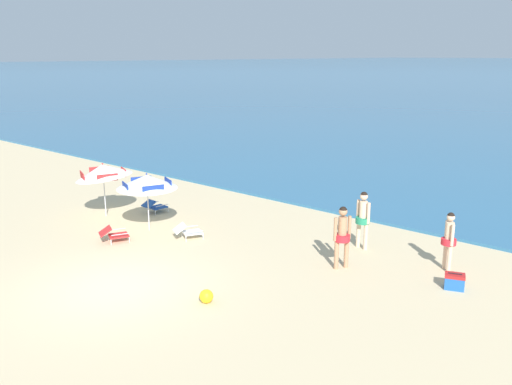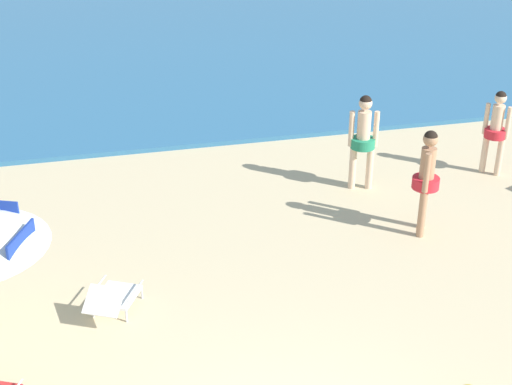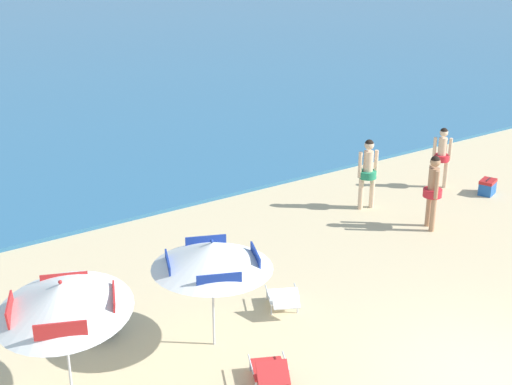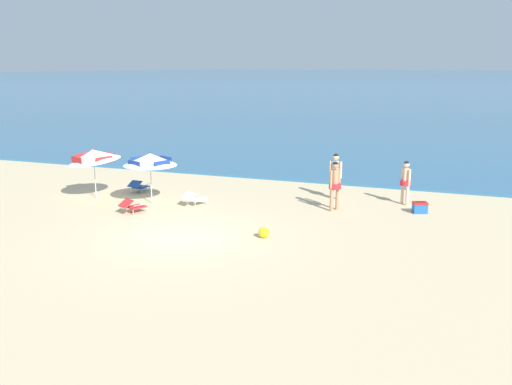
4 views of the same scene
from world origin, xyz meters
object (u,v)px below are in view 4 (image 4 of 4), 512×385
object	(u,v)px
beach_umbrella_striped_second	(94,155)
lounge_chair_under_umbrella	(139,186)
cooler_box	(420,207)
person_standing_near_shore	(335,182)
lounge_chair_facing_sea	(194,198)
beach_ball	(264,232)
person_standing_beside	(406,180)
beach_umbrella_striped_main	(150,159)
lounge_chair_beside_umbrella	(133,205)
person_wading_in	(336,173)

from	to	relation	value
beach_umbrella_striped_second	lounge_chair_under_umbrella	bearing A→B (deg)	52.98
beach_umbrella_striped_second	cooler_box	xyz separation A→B (m)	(12.29, 2.08, -1.50)
lounge_chair_under_umbrella	person_standing_near_shore	world-z (taller)	person_standing_near_shore
beach_umbrella_striped_second	lounge_chair_facing_sea	distance (m)	4.48
lounge_chair_facing_sea	beach_ball	world-z (taller)	lounge_chair_facing_sea
person_standing_beside	cooler_box	xyz separation A→B (m)	(0.64, -1.09, -0.76)
beach_umbrella_striped_main	lounge_chair_under_umbrella	world-z (taller)	beach_umbrella_striped_main
lounge_chair_under_umbrella	lounge_chair_beside_umbrella	size ratio (longest dim) A/B	0.90
lounge_chair_beside_umbrella	lounge_chair_facing_sea	bearing A→B (deg)	48.45
lounge_chair_under_umbrella	lounge_chair_beside_umbrella	bearing A→B (deg)	-61.43
beach_umbrella_striped_second	lounge_chair_beside_umbrella	world-z (taller)	beach_umbrella_striped_second
person_standing_beside	beach_ball	bearing A→B (deg)	-121.69
lounge_chair_beside_umbrella	beach_ball	size ratio (longest dim) A/B	3.03
lounge_chair_facing_sea	beach_ball	size ratio (longest dim) A/B	3.04
beach_ball	person_wading_in	bearing A→B (deg)	81.14
lounge_chair_beside_umbrella	cooler_box	size ratio (longest dim) A/B	1.75
person_standing_near_shore	cooler_box	world-z (taller)	person_standing_near_shore
lounge_chair_under_umbrella	lounge_chair_facing_sea	bearing A→B (deg)	-20.51
person_wading_in	lounge_chair_facing_sea	bearing A→B (deg)	-148.41
cooler_box	lounge_chair_beside_umbrella	bearing A→B (deg)	-159.55
lounge_chair_beside_umbrella	person_standing_near_shore	distance (m)	7.30
beach_umbrella_striped_second	person_standing_beside	bearing A→B (deg)	15.21
person_standing_near_shore	lounge_chair_beside_umbrella	bearing A→B (deg)	-156.71
beach_umbrella_striped_main	lounge_chair_beside_umbrella	size ratio (longest dim) A/B	2.65
lounge_chair_facing_sea	cooler_box	world-z (taller)	lounge_chair_facing_sea
lounge_chair_beside_umbrella	beach_umbrella_striped_second	bearing A→B (deg)	150.64
cooler_box	beach_ball	world-z (taller)	cooler_box
beach_umbrella_striped_second	beach_ball	size ratio (longest dim) A/B	8.64
beach_umbrella_striped_main	beach_ball	size ratio (longest dim) A/B	8.02
beach_ball	lounge_chair_beside_umbrella	bearing A→B (deg)	168.13
person_wading_in	cooler_box	xyz separation A→B (m)	(3.32, -1.08, -0.84)
lounge_chair_beside_umbrella	beach_ball	distance (m)	5.50
beach_umbrella_striped_main	person_wading_in	bearing A→B (deg)	26.33
lounge_chair_under_umbrella	beach_umbrella_striped_second	bearing A→B (deg)	-127.02
lounge_chair_under_umbrella	person_standing_near_shore	xyz separation A→B (m)	(8.27, -0.07, 0.77)
beach_umbrella_striped_main	lounge_chair_facing_sea	bearing A→B (deg)	8.84
beach_umbrella_striped_second	lounge_chair_under_umbrella	xyz separation A→B (m)	(1.08, 1.43, -1.43)
lounge_chair_facing_sea	person_wading_in	distance (m)	5.61
beach_umbrella_striped_main	beach_umbrella_striped_second	xyz separation A→B (m)	(-2.56, 0.01, 0.01)
person_standing_near_shore	cooler_box	size ratio (longest dim) A/B	3.06
lounge_chair_facing_sea	cooler_box	size ratio (longest dim) A/B	1.76
person_wading_in	person_standing_beside	bearing A→B (deg)	0.10
lounge_chair_beside_umbrella	person_wading_in	distance (m)	7.87
person_standing_near_shore	person_standing_beside	xyz separation A→B (m)	(2.30, 1.80, -0.07)
cooler_box	beach_ball	distance (m)	6.33
lounge_chair_beside_umbrella	beach_umbrella_striped_main	bearing A→B (deg)	94.51
person_standing_near_shore	person_standing_beside	size ratio (longest dim) A/B	1.08
beach_ball	beach_umbrella_striped_main	bearing A→B (deg)	154.48
person_standing_beside	beach_ball	size ratio (longest dim) A/B	4.91
beach_umbrella_striped_main	person_standing_beside	xyz separation A→B (m)	(9.08, 3.17, -0.74)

